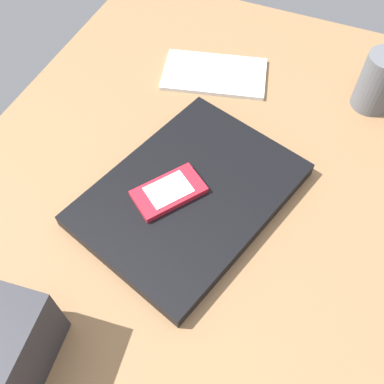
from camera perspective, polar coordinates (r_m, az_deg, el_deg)
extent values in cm
cube|color=olive|center=(69.58, -1.39, -3.81)|extent=(120.00, 80.00, 3.00)
cube|color=black|center=(68.96, 0.00, -0.36)|extent=(40.08, 33.97, 2.46)
cube|color=red|center=(67.28, -3.09, 0.04)|extent=(12.39, 11.28, 1.02)
cube|color=white|center=(66.80, -3.12, 0.32)|extent=(8.25, 7.78, 0.14)
cube|color=white|center=(89.86, 2.99, 15.32)|extent=(16.35, 22.63, 0.80)
cube|color=#2D2D33|center=(58.89, -23.31, -18.45)|extent=(12.92, 9.82, 10.98)
cylinder|color=#595B60|center=(87.11, 23.45, 13.22)|extent=(7.04, 7.04, 10.93)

